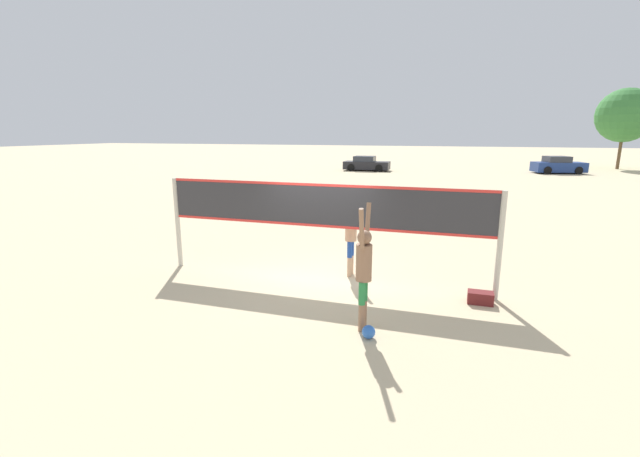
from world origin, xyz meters
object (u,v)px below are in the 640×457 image
at_px(player_blocker, 351,230).
at_px(tree_left_cluster, 625,115).
at_px(gear_bag, 480,298).
at_px(parked_car_near, 558,166).
at_px(volleyball, 369,332).
at_px(parked_car_mid, 366,164).
at_px(volleyball_net, 320,213).
at_px(player_spiker, 364,265).

height_order(player_blocker, tree_left_cluster, tree_left_cluster).
relative_size(gear_bag, tree_left_cluster, 0.07).
relative_size(parked_car_near, tree_left_cluster, 0.59).
bearing_deg(volleyball, parked_car_mid, 101.80).
distance_m(volleyball_net, volleyball, 3.37).
height_order(player_spiker, volleyball, player_spiker).
height_order(player_spiker, player_blocker, player_spiker).
distance_m(player_spiker, player_blocker, 2.94).
bearing_deg(player_blocker, tree_left_cluster, 155.96).
distance_m(player_spiker, gear_bag, 2.98).
distance_m(player_spiker, parked_car_near, 35.18).
relative_size(player_spiker, tree_left_cluster, 0.30).
bearing_deg(parked_car_near, player_spiker, -119.62).
bearing_deg(volleyball_net, tree_left_cluster, 65.58).
bearing_deg(player_spiker, player_blocker, 18.04).
relative_size(volleyball_net, volleyball, 33.81).
distance_m(parked_car_near, tree_left_cluster, 9.99).
xyz_separation_m(volleyball, gear_bag, (1.88, 2.20, 0.01)).
distance_m(player_spiker, tree_left_cluster, 43.49).
distance_m(volleyball_net, parked_car_near, 33.57).
bearing_deg(volleyball_net, player_blocker, 46.90).
bearing_deg(player_blocker, parked_car_near, 161.41).
bearing_deg(parked_car_mid, gear_bag, -74.70).
relative_size(player_blocker, volleyball, 9.27).
bearing_deg(volleyball_net, parked_car_near, 70.80).
bearing_deg(player_spiker, gear_bag, -47.75).
bearing_deg(player_spiker, tree_left_cluster, -21.43).
distance_m(volleyball_net, parked_car_mid, 29.71).
bearing_deg(tree_left_cluster, volleyball_net, -114.42).
bearing_deg(parked_car_near, volleyball, -119.20).
bearing_deg(volleyball, volleyball_net, 123.74).
height_order(volleyball, parked_car_mid, parked_car_mid).
relative_size(volleyball, parked_car_mid, 0.06).
xyz_separation_m(parked_car_near, tree_left_cluster, (6.29, 6.48, 4.27)).
height_order(parked_car_near, parked_car_mid, parked_car_near).
xyz_separation_m(volleyball_net, volleyball, (1.67, -2.50, -1.53)).
distance_m(player_blocker, parked_car_near, 32.78).
distance_m(volleyball_net, player_blocker, 0.99).
distance_m(volleyball_net, player_spiker, 2.68).
height_order(player_blocker, volleyball, player_blocker).
bearing_deg(volleyball, gear_bag, 49.42).
bearing_deg(tree_left_cluster, player_blocker, -114.04).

